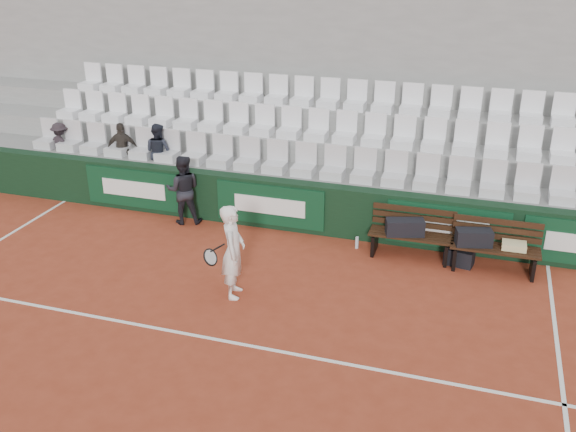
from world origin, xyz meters
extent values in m
plane|color=#983922|center=(0.00, 0.00, 0.00)|extent=(80.00, 80.00, 0.00)
cube|color=white|center=(0.00, 0.00, 0.00)|extent=(18.00, 0.06, 0.01)
cube|color=black|center=(0.00, 4.00, 0.50)|extent=(18.00, 0.30, 1.00)
cube|color=#0C381E|center=(-3.20, 3.83, 0.52)|extent=(2.20, 0.04, 0.82)
cube|color=#0C381E|center=(-0.20, 3.83, 0.52)|extent=(2.20, 0.04, 0.82)
cube|color=#0C381E|center=(3.20, 3.83, 0.52)|extent=(2.20, 0.04, 0.82)
cube|color=gray|center=(0.00, 4.62, 0.50)|extent=(18.00, 0.95, 1.00)
cube|color=#989895|center=(0.00, 5.58, 0.72)|extent=(18.00, 0.95, 1.45)
cube|color=gray|center=(0.00, 6.53, 0.95)|extent=(18.00, 0.95, 1.90)
cube|color=#959592|center=(0.00, 7.15, 2.20)|extent=(18.00, 0.30, 4.40)
cube|color=silver|center=(0.00, 4.45, 1.31)|extent=(11.90, 0.44, 0.63)
cube|color=white|center=(0.00, 5.40, 1.77)|extent=(11.90, 0.44, 0.63)
cube|color=white|center=(0.00, 6.35, 2.21)|extent=(11.90, 0.44, 0.63)
cube|color=#311B0E|center=(2.61, 3.48, 0.23)|extent=(1.50, 0.56, 0.45)
cube|color=#321B0F|center=(4.06, 3.39, 0.23)|extent=(1.50, 0.56, 0.45)
cube|color=black|center=(2.49, 3.43, 0.59)|extent=(0.73, 0.47, 0.29)
cube|color=black|center=(3.69, 3.37, 0.59)|extent=(0.66, 0.43, 0.28)
cube|color=beige|center=(4.36, 3.43, 0.51)|extent=(0.40, 0.29, 0.11)
cube|color=black|center=(3.48, 3.44, 0.15)|extent=(0.55, 0.39, 0.30)
cylinder|color=silver|center=(1.62, 3.53, 0.11)|extent=(0.06, 0.06, 0.23)
cylinder|color=silver|center=(3.60, 3.39, 0.11)|extent=(0.06, 0.06, 0.23)
imported|color=white|center=(0.06, 1.27, 0.79)|extent=(0.50, 0.65, 1.57)
torus|color=black|center=(-0.34, 1.27, 0.62)|extent=(0.19, 0.30, 0.26)
cylinder|color=black|center=(-0.20, 1.27, 0.81)|extent=(0.26, 0.03, 0.20)
imported|color=black|center=(-1.97, 3.64, 0.71)|extent=(0.83, 0.74, 1.42)
imported|color=black|center=(-5.37, 4.50, 1.51)|extent=(0.74, 0.53, 1.03)
imported|color=#342F29|center=(-3.80, 4.50, 1.58)|extent=(0.73, 0.49, 1.15)
imported|color=#1F232F|center=(-2.94, 4.50, 1.61)|extent=(0.67, 0.57, 1.21)
camera|label=1|loc=(3.62, -7.12, 5.39)|focal=40.00mm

